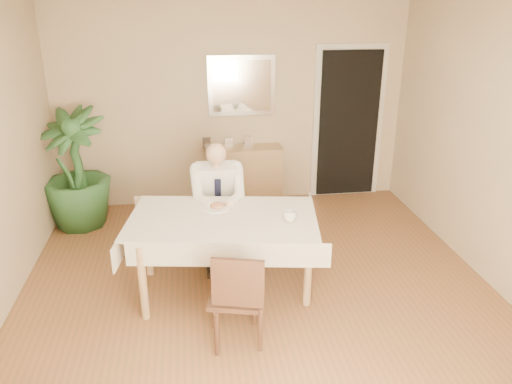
{
  "coord_description": "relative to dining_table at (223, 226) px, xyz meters",
  "views": [
    {
      "loc": [
        -0.6,
        -3.84,
        2.65
      ],
      "look_at": [
        0.0,
        0.35,
        0.95
      ],
      "focal_mm": 35.0,
      "sensor_mm": 36.0,
      "label": 1
    }
  ],
  "objects": [
    {
      "name": "potted_palm",
      "position": [
        -1.61,
        1.67,
        0.05
      ],
      "size": [
        1.04,
        1.04,
        1.43
      ],
      "primitive_type": "imported",
      "rotation": [
        0.0,
        0.0,
        -0.38
      ],
      "color": "#265225",
      "rests_on": "ground"
    },
    {
      "name": "doorway",
      "position": [
        1.87,
        2.19,
        0.33
      ],
      "size": [
        0.96,
        0.07,
        2.1
      ],
      "color": "beige",
      "rests_on": "ground"
    },
    {
      "name": "seated_man",
      "position": [
        0.0,
        0.59,
        0.02
      ],
      "size": [
        0.48,
        0.72,
        1.24
      ],
      "color": "white",
      "rests_on": "ground"
    },
    {
      "name": "mirror",
      "position": [
        0.44,
        2.2,
        0.88
      ],
      "size": [
        0.86,
        0.04,
        0.76
      ],
      "color": "silver",
      "rests_on": "room"
    },
    {
      "name": "chair_near",
      "position": [
        0.04,
        -0.84,
        -0.2
      ],
      "size": [
        0.48,
        0.49,
        0.84
      ],
      "rotation": [
        0.0,
        0.0,
        -0.26
      ],
      "color": "#422717",
      "rests_on": "ground"
    },
    {
      "name": "plate",
      "position": [
        -0.03,
        0.21,
        0.09
      ],
      "size": [
        0.26,
        0.26,
        0.02
      ],
      "primitive_type": "cylinder",
      "color": "white",
      "rests_on": "dining_table"
    },
    {
      "name": "knife",
      "position": [
        0.01,
        0.15,
        0.11
      ],
      "size": [
        0.01,
        0.13,
        0.01
      ],
      "primitive_type": "cylinder",
      "rotation": [
        1.57,
        0.0,
        0.0
      ],
      "color": "silver",
      "rests_on": "dining_table"
    },
    {
      "name": "food",
      "position": [
        -0.03,
        0.21,
        0.11
      ],
      "size": [
        0.14,
        0.14,
        0.06
      ],
      "primitive_type": "ellipsoid",
      "color": "#9C6241",
      "rests_on": "dining_table"
    },
    {
      "name": "photo_frame_center",
      "position": [
        0.24,
        2.05,
        0.19
      ],
      "size": [
        0.1,
        0.02,
        0.14
      ],
      "primitive_type": "cube",
      "color": "silver",
      "rests_on": "sideboard"
    },
    {
      "name": "sideboard",
      "position": [
        0.44,
        2.05,
        -0.28
      ],
      "size": [
        0.98,
        0.34,
        0.78
      ],
      "primitive_type": "cube",
      "rotation": [
        0.0,
        0.0,
        -0.01
      ],
      "color": "tan",
      "rests_on": "ground"
    },
    {
      "name": "coffee_mug",
      "position": [
        0.58,
        -0.16,
        0.13
      ],
      "size": [
        0.14,
        0.14,
        0.09
      ],
      "primitive_type": "imported",
      "rotation": [
        0.0,
        0.0,
        0.21
      ],
      "color": "white",
      "rests_on": "dining_table"
    },
    {
      "name": "dining_table",
      "position": [
        0.0,
        0.0,
        0.0
      ],
      "size": [
        1.87,
        1.28,
        0.75
      ],
      "rotation": [
        0.0,
        0.0,
        -0.16
      ],
      "color": "tan",
      "rests_on": "ground"
    },
    {
      "name": "room",
      "position": [
        0.32,
        -0.27,
        0.63
      ],
      "size": [
        5.0,
        5.02,
        2.6
      ],
      "color": "brown",
      "rests_on": "ground"
    },
    {
      "name": "photo_frame_left",
      "position": [
        -0.04,
        2.1,
        0.19
      ],
      "size": [
        0.1,
        0.02,
        0.14
      ],
      "primitive_type": "cube",
      "color": "silver",
      "rests_on": "sideboard"
    },
    {
      "name": "fork",
      "position": [
        -0.07,
        0.15,
        0.11
      ],
      "size": [
        0.01,
        0.13,
        0.01
      ],
      "primitive_type": "cylinder",
      "rotation": [
        1.57,
        0.0,
        0.0
      ],
      "color": "silver",
      "rests_on": "dining_table"
    },
    {
      "name": "photo_frame_right",
      "position": [
        0.49,
        2.09,
        0.19
      ],
      "size": [
        0.1,
        0.02,
        0.14
      ],
      "primitive_type": "cube",
      "color": "silver",
      "rests_on": "sideboard"
    },
    {
      "name": "window",
      "position": [
        0.32,
        -2.74,
        0.78
      ],
      "size": [
        1.34,
        0.04,
        1.44
      ],
      "color": "beige",
      "rests_on": "room"
    },
    {
      "name": "chair_far",
      "position": [
        -0.0,
        0.87,
        -0.21
      ],
      "size": [
        0.43,
        0.44,
        0.82
      ],
      "rotation": [
        0.0,
        0.0,
        -0.12
      ],
      "color": "#422717",
      "rests_on": "ground"
    }
  ]
}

